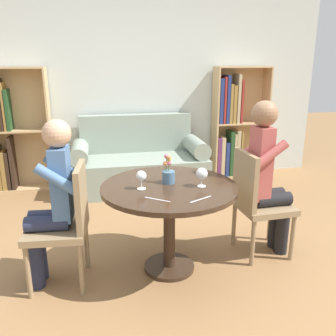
{
  "coord_description": "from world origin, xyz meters",
  "views": [
    {
      "loc": [
        -0.5,
        -2.45,
        1.58
      ],
      "look_at": [
        0.0,
        0.05,
        0.82
      ],
      "focal_mm": 38.0,
      "sensor_mm": 36.0,
      "label": 1
    }
  ],
  "objects_px": {
    "couch": "(139,164)",
    "person_right": "(268,175)",
    "bookshelf_left": "(11,132)",
    "chair_right": "(257,199)",
    "person_left": "(51,201)",
    "wine_glass_left": "(141,176)",
    "wine_glass_right": "(202,174)",
    "chair_left": "(66,220)",
    "flower_vase": "(168,173)",
    "bookshelf_right": "(233,127)"
  },
  "relations": [
    {
      "from": "person_right",
      "to": "person_left",
      "type": "bearing_deg",
      "value": 90.71
    },
    {
      "from": "chair_left",
      "to": "person_left",
      "type": "distance_m",
      "value": 0.17
    },
    {
      "from": "bookshelf_left",
      "to": "person_right",
      "type": "height_order",
      "value": "bookshelf_left"
    },
    {
      "from": "chair_right",
      "to": "flower_vase",
      "type": "xyz_separation_m",
      "value": [
        -0.75,
        -0.04,
        0.28
      ]
    },
    {
      "from": "person_right",
      "to": "bookshelf_left",
      "type": "bearing_deg",
      "value": 45.61
    },
    {
      "from": "chair_left",
      "to": "bookshelf_left",
      "type": "bearing_deg",
      "value": -155.21
    },
    {
      "from": "wine_glass_right",
      "to": "flower_vase",
      "type": "height_order",
      "value": "flower_vase"
    },
    {
      "from": "person_left",
      "to": "flower_vase",
      "type": "distance_m",
      "value": 0.87
    },
    {
      "from": "person_left",
      "to": "person_right",
      "type": "relative_size",
      "value": 0.94
    },
    {
      "from": "chair_right",
      "to": "person_right",
      "type": "relative_size",
      "value": 0.69
    },
    {
      "from": "wine_glass_left",
      "to": "person_right",
      "type": "bearing_deg",
      "value": 7.5
    },
    {
      "from": "couch",
      "to": "chair_left",
      "type": "distance_m",
      "value": 2.13
    },
    {
      "from": "chair_left",
      "to": "flower_vase",
      "type": "distance_m",
      "value": 0.82
    },
    {
      "from": "wine_glass_left",
      "to": "flower_vase",
      "type": "distance_m",
      "value": 0.24
    },
    {
      "from": "person_right",
      "to": "chair_left",
      "type": "bearing_deg",
      "value": 91.38
    },
    {
      "from": "bookshelf_right",
      "to": "person_right",
      "type": "height_order",
      "value": "bookshelf_right"
    },
    {
      "from": "bookshelf_left",
      "to": "chair_right",
      "type": "relative_size",
      "value": 1.7
    },
    {
      "from": "couch",
      "to": "wine_glass_left",
      "type": "height_order",
      "value": "couch"
    },
    {
      "from": "flower_vase",
      "to": "couch",
      "type": "bearing_deg",
      "value": 90.15
    },
    {
      "from": "couch",
      "to": "person_right",
      "type": "relative_size",
      "value": 1.3
    },
    {
      "from": "chair_left",
      "to": "person_right",
      "type": "distance_m",
      "value": 1.62
    },
    {
      "from": "bookshelf_left",
      "to": "flower_vase",
      "type": "bearing_deg",
      "value": -54.15
    },
    {
      "from": "chair_right",
      "to": "person_left",
      "type": "distance_m",
      "value": 1.62
    },
    {
      "from": "bookshelf_right",
      "to": "chair_left",
      "type": "relative_size",
      "value": 1.7
    },
    {
      "from": "couch",
      "to": "person_right",
      "type": "bearing_deg",
      "value": -65.69
    },
    {
      "from": "person_right",
      "to": "wine_glass_left",
      "type": "height_order",
      "value": "person_right"
    },
    {
      "from": "chair_left",
      "to": "person_left",
      "type": "xyz_separation_m",
      "value": [
        -0.09,
        0.01,
        0.15
      ]
    },
    {
      "from": "wine_glass_left",
      "to": "flower_vase",
      "type": "xyz_separation_m",
      "value": [
        0.22,
        0.1,
        -0.02
      ]
    },
    {
      "from": "bookshelf_right",
      "to": "flower_vase",
      "type": "distance_m",
      "value": 2.56
    },
    {
      "from": "bookshelf_right",
      "to": "chair_right",
      "type": "bearing_deg",
      "value": -105.84
    },
    {
      "from": "couch",
      "to": "person_right",
      "type": "xyz_separation_m",
      "value": [
        0.84,
        -1.87,
        0.38
      ]
    },
    {
      "from": "wine_glass_left",
      "to": "couch",
      "type": "bearing_deg",
      "value": 83.94
    },
    {
      "from": "flower_vase",
      "to": "wine_glass_right",
      "type": "bearing_deg",
      "value": -30.23
    },
    {
      "from": "person_right",
      "to": "wine_glass_left",
      "type": "xyz_separation_m",
      "value": [
        -1.06,
        -0.14,
        0.1
      ]
    },
    {
      "from": "wine_glass_left",
      "to": "wine_glass_right",
      "type": "height_order",
      "value": "wine_glass_right"
    },
    {
      "from": "bookshelf_right",
      "to": "person_right",
      "type": "xyz_separation_m",
      "value": [
        -0.52,
        -2.13,
        -0.02
      ]
    },
    {
      "from": "couch",
      "to": "chair_right",
      "type": "distance_m",
      "value": 2.03
    },
    {
      "from": "bookshelf_left",
      "to": "wine_glass_left",
      "type": "relative_size",
      "value": 11.17
    },
    {
      "from": "chair_right",
      "to": "person_right",
      "type": "xyz_separation_m",
      "value": [
        0.09,
        0.01,
        0.2
      ]
    },
    {
      "from": "bookshelf_left",
      "to": "person_left",
      "type": "distance_m",
      "value": 2.35
    },
    {
      "from": "chair_right",
      "to": "wine_glass_right",
      "type": "relative_size",
      "value": 6.31
    },
    {
      "from": "couch",
      "to": "person_right",
      "type": "height_order",
      "value": "person_right"
    },
    {
      "from": "person_left",
      "to": "flower_vase",
      "type": "xyz_separation_m",
      "value": [
        0.85,
        0.06,
        0.13
      ]
    },
    {
      "from": "couch",
      "to": "flower_vase",
      "type": "height_order",
      "value": "flower_vase"
    },
    {
      "from": "bookshelf_left",
      "to": "flower_vase",
      "type": "height_order",
      "value": "bookshelf_left"
    },
    {
      "from": "bookshelf_left",
      "to": "wine_glass_right",
      "type": "distance_m",
      "value": 2.92
    },
    {
      "from": "wine_glass_left",
      "to": "flower_vase",
      "type": "relative_size",
      "value": 0.62
    },
    {
      "from": "bookshelf_left",
      "to": "flower_vase",
      "type": "distance_m",
      "value": 2.68
    },
    {
      "from": "person_right",
      "to": "flower_vase",
      "type": "bearing_deg",
      "value": 90.03
    },
    {
      "from": "chair_left",
      "to": "wine_glass_left",
      "type": "relative_size",
      "value": 6.58
    }
  ]
}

